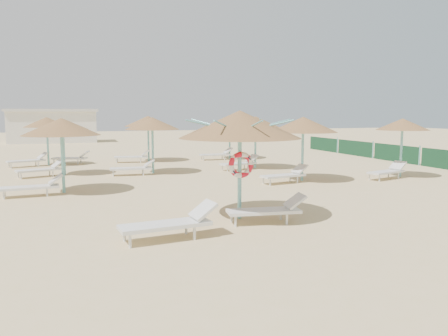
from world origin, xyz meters
name	(u,v)px	position (x,y,z in m)	size (l,w,h in m)	color
ground	(229,218)	(0.00, 0.00, 0.00)	(120.00, 120.00, 0.00)	#D1B27F
main_palapa	(240,125)	(0.23, -0.15, 2.56)	(3.29, 3.29, 2.95)	#6DBABD
lounger_main_a	(172,223)	(-1.95, -1.52, 0.39)	(2.29, 0.91, 0.81)	silver
lounger_main_b	(269,210)	(0.79, -0.87, 0.36)	(2.13, 0.90, 0.75)	silver
palapa_field	(188,124)	(1.39, 10.07, 2.32)	(18.61, 12.73, 2.72)	#6DBABD
service_hut	(53,126)	(-6.00, 35.00, 1.64)	(8.40, 4.40, 3.25)	silver
windbreak_fence	(396,153)	(14.00, 9.96, 0.50)	(0.08, 19.84, 1.10)	#194D27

